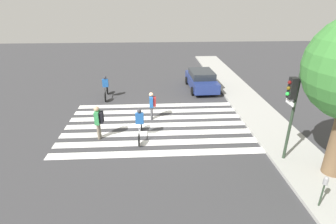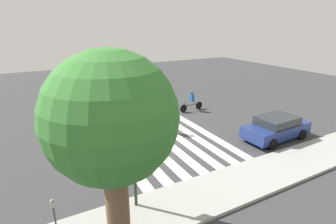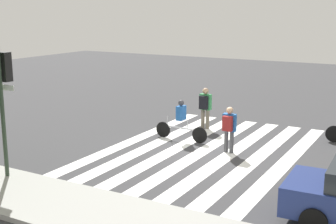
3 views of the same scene
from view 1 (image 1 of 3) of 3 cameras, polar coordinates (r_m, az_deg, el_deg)
ground_plane at (r=14.75m, az=-2.65°, el=-2.86°), size 60.00×60.00×0.00m
sidewalk_curb at (r=16.01m, az=20.32°, el=-1.90°), size 36.00×2.50×0.14m
crosswalk_stripes at (r=14.75m, az=-2.65°, el=-2.85°), size 6.40×10.00×0.01m
traffic_light at (r=11.51m, az=25.33°, el=2.03°), size 0.60×0.50×3.97m
parking_meter at (r=10.17m, az=30.92°, el=-13.52°), size 0.15×0.15×1.33m
pedestrian_adult_blue_shirt at (r=13.42m, az=-14.89°, el=-1.65°), size 0.49×0.41×1.74m
pedestrian_adult_tall_backpack at (r=15.14m, az=-3.50°, el=1.83°), size 0.46×0.39×1.64m
cyclist_far_lane at (r=19.02m, az=-13.42°, el=5.50°), size 2.21×0.41×1.60m
cyclist_mid_street at (r=13.17m, az=-6.17°, el=-2.22°), size 2.24×0.41×1.58m
car_parked_far_curb at (r=20.56m, az=7.28°, el=6.98°), size 4.40×2.13×1.46m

